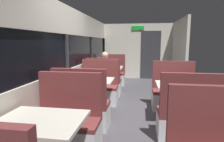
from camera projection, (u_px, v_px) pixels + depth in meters
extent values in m
cube|color=#423F44|center=(133.00, 116.00, 3.95)|extent=(3.30, 9.20, 0.02)
cube|color=beige|center=(67.00, 91.00, 4.09)|extent=(0.08, 8.40, 0.95)
cube|color=beige|center=(65.00, 19.00, 3.86)|extent=(0.08, 8.40, 0.60)
cube|color=black|center=(65.00, 52.00, 3.96)|extent=(0.03, 8.40, 0.75)
cube|color=#2D2D30|center=(67.00, 52.00, 3.96)|extent=(0.06, 0.08, 0.75)
cube|color=#2D2D30|center=(92.00, 49.00, 6.01)|extent=(0.06, 0.08, 0.75)
cube|color=#2D2D30|center=(104.00, 47.00, 8.06)|extent=(0.06, 0.08, 0.75)
cube|color=beige|center=(137.00, 51.00, 7.88)|extent=(2.90, 0.08, 2.30)
cube|color=#333338|center=(151.00, 55.00, 7.77)|extent=(0.80, 0.04, 2.00)
cube|color=green|center=(138.00, 28.00, 7.67)|extent=(0.50, 0.03, 0.16)
cube|color=beige|center=(179.00, 53.00, 6.49)|extent=(0.08, 2.40, 2.30)
cube|color=beige|center=(40.00, 121.00, 1.93)|extent=(0.90, 0.70, 0.04)
cube|color=silver|center=(66.00, 137.00, 2.65)|extent=(0.95, 0.50, 0.39)
cube|color=brown|center=(66.00, 122.00, 2.62)|extent=(0.95, 0.50, 0.06)
cube|color=brown|center=(70.00, 94.00, 2.77)|extent=(0.95, 0.08, 0.65)
cylinder|color=#9E9EA3|center=(92.00, 97.00, 4.04)|extent=(0.10, 0.10, 0.70)
cube|color=beige|center=(92.00, 80.00, 3.99)|extent=(0.90, 0.70, 0.04)
cube|color=silver|center=(83.00, 116.00, 3.42)|extent=(0.95, 0.50, 0.39)
cube|color=brown|center=(83.00, 104.00, 3.39)|extent=(0.95, 0.50, 0.06)
cube|color=brown|center=(79.00, 88.00, 3.13)|extent=(0.95, 0.08, 0.65)
cube|color=silver|center=(99.00, 96.00, 4.71)|extent=(0.95, 0.50, 0.39)
cube|color=brown|center=(99.00, 87.00, 4.68)|extent=(0.95, 0.50, 0.06)
cube|color=brown|center=(100.00, 72.00, 4.83)|extent=(0.95, 0.08, 0.65)
cylinder|color=#9E9EA3|center=(108.00, 79.00, 6.10)|extent=(0.10, 0.10, 0.70)
cube|color=beige|center=(108.00, 67.00, 6.05)|extent=(0.90, 0.70, 0.04)
cube|color=silver|center=(105.00, 88.00, 5.48)|extent=(0.95, 0.50, 0.39)
cube|color=brown|center=(105.00, 81.00, 5.45)|extent=(0.95, 0.50, 0.06)
cube|color=brown|center=(103.00, 70.00, 5.19)|extent=(0.95, 0.08, 0.65)
cube|color=silver|center=(111.00, 79.00, 6.77)|extent=(0.95, 0.50, 0.39)
cube|color=brown|center=(111.00, 73.00, 6.74)|extent=(0.95, 0.50, 0.06)
cube|color=brown|center=(112.00, 63.00, 6.89)|extent=(0.95, 0.08, 0.65)
cube|color=brown|center=(215.00, 116.00, 1.92)|extent=(0.95, 0.08, 0.65)
cylinder|color=#9E9EA3|center=(180.00, 104.00, 3.58)|extent=(0.10, 0.10, 0.70)
cube|color=beige|center=(181.00, 85.00, 3.53)|extent=(0.90, 0.70, 0.04)
cube|color=silver|center=(188.00, 127.00, 2.96)|extent=(0.95, 0.50, 0.39)
cube|color=brown|center=(189.00, 114.00, 2.93)|extent=(0.95, 0.50, 0.06)
cube|color=brown|center=(194.00, 95.00, 2.67)|extent=(0.95, 0.08, 0.65)
cube|color=silver|center=(173.00, 101.00, 4.25)|extent=(0.95, 0.50, 0.39)
cube|color=brown|center=(174.00, 92.00, 4.22)|extent=(0.95, 0.50, 0.06)
cube|color=brown|center=(173.00, 75.00, 4.37)|extent=(0.95, 0.08, 0.65)
cube|color=#26262D|center=(105.00, 87.00, 5.48)|extent=(0.30, 0.36, 0.45)
cube|color=#99999E|center=(105.00, 69.00, 5.45)|extent=(0.34, 0.22, 0.60)
sphere|color=tan|center=(105.00, 55.00, 5.40)|extent=(0.20, 0.20, 0.20)
cylinder|color=#99999E|center=(99.00, 68.00, 5.65)|extent=(0.07, 0.28, 0.07)
cylinder|color=#99999E|center=(112.00, 68.00, 5.59)|extent=(0.07, 0.28, 0.07)
cylinder|color=white|center=(114.00, 65.00, 6.05)|extent=(0.07, 0.07, 0.09)
cylinder|color=white|center=(98.00, 77.00, 3.99)|extent=(0.07, 0.07, 0.09)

